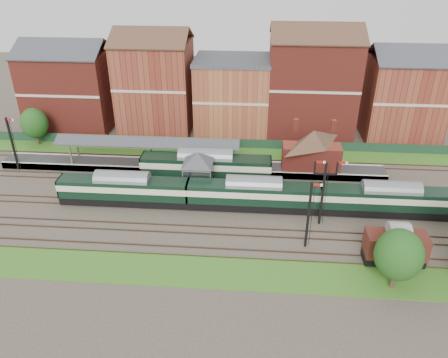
# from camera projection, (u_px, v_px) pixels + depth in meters

# --- Properties ---
(ground) EXTENTS (160.00, 160.00, 0.00)m
(ground) POSITION_uv_depth(u_px,v_px,m) (219.00, 208.00, 54.39)
(ground) COLOR #473D33
(ground) RESTS_ON ground
(grass_back) EXTENTS (90.00, 4.50, 0.06)m
(grass_back) POSITION_uv_depth(u_px,v_px,m) (228.00, 153.00, 68.35)
(grass_back) COLOR #2D6619
(grass_back) RESTS_ON ground
(grass_front) EXTENTS (90.00, 5.00, 0.06)m
(grass_front) POSITION_uv_depth(u_px,v_px,m) (209.00, 271.00, 43.90)
(grass_front) COLOR #2D6619
(grass_front) RESTS_ON ground
(fence) EXTENTS (90.00, 0.12, 1.50)m
(fence) POSITION_uv_depth(u_px,v_px,m) (229.00, 143.00, 69.75)
(fence) COLOR #193823
(fence) RESTS_ON ground
(platform) EXTENTS (55.00, 3.40, 1.00)m
(platform) POSITION_uv_depth(u_px,v_px,m) (191.00, 167.00, 63.01)
(platform) COLOR #2D2D2D
(platform) RESTS_ON ground
(signal_box) EXTENTS (5.40, 5.40, 6.00)m
(signal_box) POSITION_uv_depth(u_px,v_px,m) (198.00, 172.00, 55.90)
(signal_box) COLOR #606D4E
(signal_box) RESTS_ON ground
(brick_hut) EXTENTS (3.20, 2.64, 2.94)m
(brick_hut) POSITION_uv_depth(u_px,v_px,m) (260.00, 188.00, 56.31)
(brick_hut) COLOR maroon
(brick_hut) RESTS_ON ground
(station_building) EXTENTS (8.10, 8.10, 5.90)m
(station_building) POSITION_uv_depth(u_px,v_px,m) (312.00, 149.00, 60.18)
(station_building) COLOR maroon
(station_building) RESTS_ON platform
(canopy) EXTENTS (26.00, 3.89, 4.08)m
(canopy) POSITION_uv_depth(u_px,v_px,m) (148.00, 140.00, 61.45)
(canopy) COLOR #40482D
(canopy) RESTS_ON platform
(semaphore_bracket) EXTENTS (3.60, 0.25, 8.18)m
(semaphore_bracket) POSITION_uv_depth(u_px,v_px,m) (324.00, 189.00, 49.15)
(semaphore_bracket) COLOR black
(semaphore_bracket) RESTS_ON ground
(semaphore_platform_end) EXTENTS (1.23, 0.25, 8.00)m
(semaphore_platform_end) POSITION_uv_depth(u_px,v_px,m) (12.00, 143.00, 61.42)
(semaphore_platform_end) COLOR black
(semaphore_platform_end) RESTS_ON ground
(semaphore_siding) EXTENTS (1.23, 0.25, 8.00)m
(semaphore_siding) POSITION_uv_depth(u_px,v_px,m) (309.00, 214.00, 45.59)
(semaphore_siding) COLOR black
(semaphore_siding) RESTS_ON ground
(town_backdrop) EXTENTS (69.00, 10.00, 16.00)m
(town_backdrop) POSITION_uv_depth(u_px,v_px,m) (231.00, 92.00, 72.85)
(town_backdrop) COLOR maroon
(town_backdrop) RESTS_ON ground
(dmu_train) EXTENTS (48.41, 2.55, 3.72)m
(dmu_train) POSITION_uv_depth(u_px,v_px,m) (254.00, 194.00, 53.05)
(dmu_train) COLOR black
(dmu_train) RESTS_ON ground
(platform_railcar) EXTENTS (17.60, 2.77, 4.05)m
(platform_railcar) POSITION_uv_depth(u_px,v_px,m) (206.00, 166.00, 59.09)
(platform_railcar) COLOR black
(platform_railcar) RESTS_ON ground
(goods_van_a) EXTENTS (6.04, 2.62, 3.66)m
(goods_van_a) POSITION_uv_depth(u_px,v_px,m) (395.00, 246.00, 44.25)
(goods_van_a) COLOR black
(goods_van_a) RESTS_ON ground
(tree_far) EXTENTS (4.43, 4.43, 6.47)m
(tree_far) POSITION_uv_depth(u_px,v_px,m) (399.00, 255.00, 40.12)
(tree_far) COLOR #382619
(tree_far) RESTS_ON ground
(tree_back) EXTENTS (4.23, 4.23, 6.18)m
(tree_back) POSITION_uv_depth(u_px,v_px,m) (34.00, 123.00, 69.30)
(tree_back) COLOR #382619
(tree_back) RESTS_ON ground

